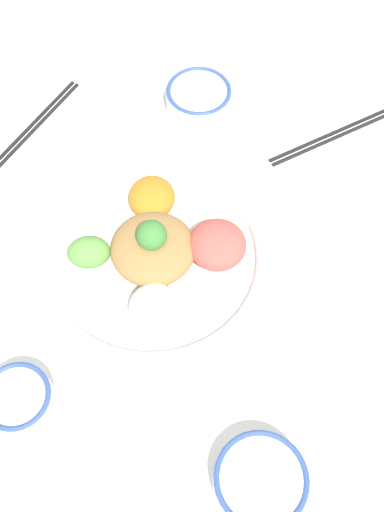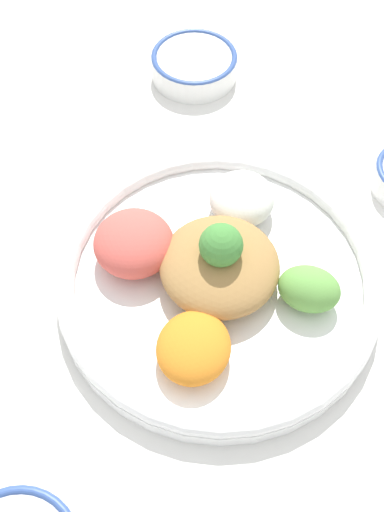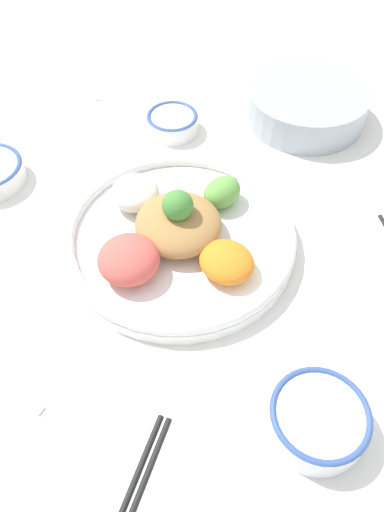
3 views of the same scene
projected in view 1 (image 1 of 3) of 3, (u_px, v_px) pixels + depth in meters
ground_plane at (146, 289)px, 0.88m from camera, size 2.40×2.40×0.00m
salad_platter at (156, 255)px, 0.88m from camera, size 0.34×0.34×0.10m
sauce_bowl_red at (260, 480)px, 0.73m from camera, size 0.12×0.12×0.04m
rice_bowl_blue at (18, 399)px, 0.78m from camera, size 0.09×0.09×0.03m
sauce_bowl_dark at (199, 98)px, 1.03m from camera, size 0.11×0.11×0.04m
chopsticks_pair_near at (35, 124)px, 1.03m from camera, size 0.16×0.19×0.01m
chopsticks_pair_far at (332, 135)px, 1.02m from camera, size 0.05×0.24×0.01m
serving_spoon_extra at (360, 252)px, 0.91m from camera, size 0.12×0.04×0.01m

